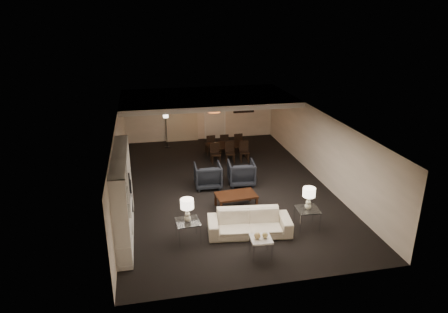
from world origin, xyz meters
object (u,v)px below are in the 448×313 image
side_table_right (307,218)px  marble_table (261,247)px  chair_fm (224,143)px  side_table_left (188,231)px  chair_nm (230,153)px  chair_nr (244,152)px  vase_amber (121,188)px  table_lamp_left (187,210)px  vase_blue (122,212)px  chair_fr (237,142)px  sofa (249,223)px  armchair_right (241,173)px  table_lamp_right (309,199)px  pendant_light (214,109)px  dining_table (227,151)px  chair_fl (210,144)px  floor_speaker (130,198)px  armchair_left (208,176)px  coffee_table (236,201)px  television (125,190)px  floor_lamp (166,130)px  chair_nl (215,154)px

side_table_right → marble_table: (-1.70, -1.10, -0.03)m
side_table_right → chair_fm: 6.81m
side_table_left → chair_nm: size_ratio=0.75×
side_table_right → chair_nr: bearing=94.5°
vase_amber → chair_nm: 6.77m
table_lamp_left → vase_blue: (-1.64, -0.20, 0.25)m
table_lamp_left → chair_fm: (2.37, 6.73, -0.49)m
chair_fr → sofa: bearing=75.2°
side_table_left → chair_nm: bearing=66.4°
sofa → armchair_right: 3.36m
table_lamp_right → chair_fm: bearing=98.7°
pendant_light → sofa: (-0.27, -6.77, -1.59)m
marble_table → chair_nr: bearing=79.0°
dining_table → vase_blue: bearing=-129.0°
pendant_light → vase_blue: bearing=-117.4°
chair_fl → table_lamp_left: bearing=69.9°
dining_table → chair_nr: chair_nr is taller
side_table_left → chair_nm: chair_nm is taller
armchair_right → chair_fm: 3.43m
marble_table → floor_speaker: size_ratio=0.44×
table_lamp_right → floor_speaker: table_lamp_right is taller
armchair_left → floor_speaker: 3.06m
coffee_table → vase_blue: 3.91m
side_table_left → side_table_right: (3.40, 0.00, 0.00)m
armchair_left → chair_fm: armchair_left is taller
chair_fm → chair_fr: 0.60m
table_lamp_left → marble_table: (1.70, -1.10, -0.65)m
armchair_left → table_lamp_left: bearing=73.8°
pendant_light → table_lamp_right: pendant_light is taller
sofa → chair_nr: (1.27, 5.43, 0.09)m
coffee_table → dining_table: bearing=81.5°
vase_blue → chair_fr: bearing=56.4°
marble_table → floor_speaker: bearing=138.6°
television → floor_lamp: floor_lamp is taller
pendant_light → table_lamp_right: size_ratio=0.80×
armchair_left → side_table_left: size_ratio=1.49×
chair_nl → side_table_left: bearing=-110.6°
television → chair_fm: bearing=-36.0°
floor_speaker → armchair_right: bearing=-2.5°
coffee_table → side_table_right: 2.34m
vase_blue → floor_lamp: floor_lamp is taller
side_table_right → chair_fm: bearing=98.7°
floor_speaker → floor_lamp: floor_lamp is taller
armchair_right → vase_blue: bearing=46.7°
armchair_right → chair_fr: (0.67, 3.43, -0.00)m
armchair_left → chair_nm: 2.48m
chair_nl → chair_nr: same height
dining_table → chair_fr: size_ratio=1.92×
table_lamp_right → chair_fr: table_lamp_right is taller
dining_table → floor_speaker: bearing=-138.4°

